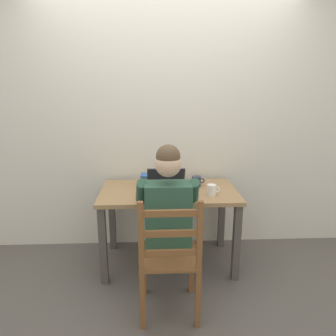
{
  "coord_description": "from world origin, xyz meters",
  "views": [
    {
      "loc": [
        -0.13,
        -2.66,
        1.63
      ],
      "look_at": [
        -0.01,
        -0.05,
        0.95
      ],
      "focal_mm": 33.2,
      "sensor_mm": 36.0,
      "label": 1
    }
  ],
  "objects": [
    {
      "name": "ground_plane",
      "position": [
        0.0,
        0.0,
        0.0
      ],
      "size": [
        8.0,
        8.0,
        0.0
      ],
      "primitive_type": "plane",
      "color": "#56514C"
    },
    {
      "name": "back_wall",
      "position": [
        0.0,
        0.43,
        1.3
      ],
      "size": [
        6.0,
        0.04,
        2.6
      ],
      "color": "silver",
      "rests_on": "ground"
    },
    {
      "name": "desk",
      "position": [
        0.0,
        0.0,
        0.62
      ],
      "size": [
        1.23,
        0.69,
        0.73
      ],
      "color": "#9E7A51",
      "rests_on": "ground"
    },
    {
      "name": "seated_person",
      "position": [
        -0.03,
        -0.42,
        0.68
      ],
      "size": [
        0.5,
        0.6,
        1.24
      ],
      "color": "#2D5642",
      "rests_on": "ground"
    },
    {
      "name": "wooden_chair",
      "position": [
        -0.03,
        -0.7,
        0.46
      ],
      "size": [
        0.42,
        0.42,
        0.94
      ],
      "color": "brown",
      "rests_on": "ground"
    },
    {
      "name": "laptop",
      "position": [
        -0.03,
        -0.13,
        0.78
      ],
      "size": [
        0.33,
        0.32,
        0.22
      ],
      "color": "#232328",
      "rests_on": "desk"
    },
    {
      "name": "computer_mouse",
      "position": [
        0.21,
        -0.16,
        0.74
      ],
      "size": [
        0.06,
        0.1,
        0.03
      ],
      "primitive_type": "ellipsoid",
      "color": "black",
      "rests_on": "desk"
    },
    {
      "name": "coffee_mug_white",
      "position": [
        0.36,
        -0.16,
        0.78
      ],
      "size": [
        0.12,
        0.08,
        0.1
      ],
      "color": "white",
      "rests_on": "desk"
    },
    {
      "name": "coffee_mug_dark",
      "position": [
        0.27,
        0.1,
        0.78
      ],
      "size": [
        0.12,
        0.08,
        0.1
      ],
      "color": "#2D384C",
      "rests_on": "desk"
    },
    {
      "name": "book_stack_main",
      "position": [
        -0.16,
        0.14,
        0.78
      ],
      "size": [
        0.19,
        0.15,
        0.11
      ],
      "color": "gray",
      "rests_on": "desk"
    },
    {
      "name": "paper_pile_near_laptop",
      "position": [
        0.01,
        0.07,
        0.73
      ],
      "size": [
        0.24,
        0.23,
        0.01
      ],
      "primitive_type": "cube",
      "rotation": [
        0.0,
        0.0,
        -0.49
      ],
      "color": "white",
      "rests_on": "desk"
    },
    {
      "name": "paper_pile_back_corner",
      "position": [
        -0.03,
        0.0,
        0.74
      ],
      "size": [
        0.26,
        0.23,
        0.02
      ],
      "primitive_type": "cube",
      "rotation": [
        0.0,
        0.0,
        -0.31
      ],
      "color": "white",
      "rests_on": "desk"
    }
  ]
}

